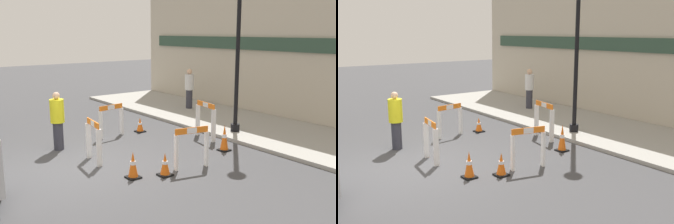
% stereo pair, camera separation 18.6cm
% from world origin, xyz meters
% --- Properties ---
extents(ground_plane, '(60.00, 60.00, 0.00)m').
position_xyz_m(ground_plane, '(0.00, 0.00, 0.00)').
color(ground_plane, '#424244').
extents(sidewalk_slab, '(18.00, 3.70, 0.10)m').
position_xyz_m(sidewalk_slab, '(0.00, 6.35, 0.05)').
color(sidewalk_slab, '#9E9B93').
rests_on(sidewalk_slab, ground_plane).
extents(storefront_facade, '(18.00, 0.22, 5.50)m').
position_xyz_m(storefront_facade, '(0.00, 8.28, 2.75)').
color(storefront_facade, '#BCB29E').
rests_on(storefront_facade, ground_plane).
extents(streetlamp_post, '(0.44, 0.44, 5.31)m').
position_xyz_m(streetlamp_post, '(0.07, 5.24, 3.51)').
color(streetlamp_post, black).
rests_on(streetlamp_post, sidewalk_slab).
extents(barricade_0, '(0.97, 0.29, 1.14)m').
position_xyz_m(barricade_0, '(-0.13, 4.12, 0.63)').
color(barricade_0, white).
rests_on(barricade_0, ground_plane).
extents(barricade_1, '(0.26, 0.89, 1.02)m').
position_xyz_m(barricade_1, '(-2.08, 1.91, 0.56)').
color(barricade_1, white).
rests_on(barricade_1, ground_plane).
extents(barricade_2, '(0.84, 0.23, 1.09)m').
position_xyz_m(barricade_2, '(-0.17, 0.34, 0.59)').
color(barricade_2, white).
rests_on(barricade_2, ground_plane).
extents(barricade_3, '(0.33, 0.89, 1.02)m').
position_xyz_m(barricade_3, '(1.67, 2.02, 0.56)').
color(barricade_3, white).
rests_on(barricade_3, ground_plane).
extents(traffic_cone_0, '(0.30, 0.30, 0.49)m').
position_xyz_m(traffic_cone_0, '(-2.03, 2.95, 0.23)').
color(traffic_cone_0, black).
rests_on(traffic_cone_0, ground_plane).
extents(traffic_cone_1, '(0.30, 0.30, 0.75)m').
position_xyz_m(traffic_cone_1, '(1.14, 3.68, 0.36)').
color(traffic_cone_1, black).
rests_on(traffic_cone_1, ground_plane).
extents(traffic_cone_2, '(0.30, 0.30, 0.54)m').
position_xyz_m(traffic_cone_2, '(1.69, 1.21, 0.26)').
color(traffic_cone_2, black).
rests_on(traffic_cone_2, ground_plane).
extents(traffic_cone_3, '(0.30, 0.30, 0.62)m').
position_xyz_m(traffic_cone_3, '(1.38, 0.54, 0.30)').
color(traffic_cone_3, black).
rests_on(traffic_cone_3, ground_plane).
extents(person_worker, '(0.54, 0.54, 1.64)m').
position_xyz_m(person_worker, '(-1.76, 0.05, 0.87)').
color(person_worker, '#33333D').
rests_on(person_worker, ground_plane).
extents(person_pedestrian, '(0.49, 0.49, 1.65)m').
position_xyz_m(person_pedestrian, '(-3.80, 6.55, 0.98)').
color(person_pedestrian, '#33333D').
rests_on(person_pedestrian, sidewalk_slab).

